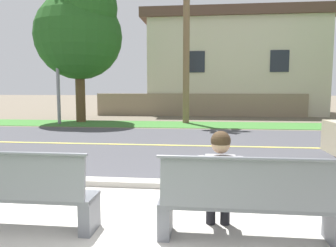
{
  "coord_description": "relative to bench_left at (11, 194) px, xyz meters",
  "views": [
    {
      "loc": [
        0.89,
        -3.12,
        1.72
      ],
      "look_at": [
        0.16,
        3.5,
        1.0
      ],
      "focal_mm": 34.58,
      "sensor_mm": 36.0,
      "label": 1
    }
  ],
  "objects": [
    {
      "name": "shade_tree_far_left",
      "position": [
        -3.88,
        12.41,
        4.19
      ],
      "size": [
        4.34,
        4.34,
        7.16
      ],
      "color": "brown",
      "rests_on": "ground_plane"
    },
    {
      "name": "ground_plane",
      "position": [
        1.4,
        7.57,
        -0.46
      ],
      "size": [
        140.0,
        140.0,
        0.0
      ],
      "primitive_type": "plane",
      "color": "#665B4C"
    },
    {
      "name": "streetlamp",
      "position": [
        -4.67,
        11.56,
        3.65
      ],
      "size": [
        0.24,
        2.1,
        7.2
      ],
      "color": "gray",
      "rests_on": "ground_plane"
    },
    {
      "name": "road_centre_line",
      "position": [
        1.4,
        6.07,
        -0.46
      ],
      "size": [
        48.0,
        0.14,
        0.01
      ],
      "primitive_type": "cube",
      "color": "#E0CC4C",
      "rests_on": "ground_plane"
    },
    {
      "name": "seated_person_grey",
      "position": [
        2.49,
        0.17,
        0.21
      ],
      "size": [
        0.52,
        0.68,
        1.25
      ],
      "color": "black",
      "rests_on": "ground_plane"
    },
    {
      "name": "bench_left",
      "position": [
        0.0,
        0.0,
        0.0
      ],
      "size": [
        2.03,
        0.48,
        1.01
      ],
      "color": "slate",
      "rests_on": "ground_plane"
    },
    {
      "name": "street_asphalt",
      "position": [
        1.4,
        6.07,
        -0.46
      ],
      "size": [
        52.0,
        8.0,
        0.01
      ],
      "primitive_type": "cube",
      "color": "#424247",
      "rests_on": "ground_plane"
    },
    {
      "name": "bench_right",
      "position": [
        2.81,
        0.0,
        0.0
      ],
      "size": [
        2.03,
        0.48,
        1.01
      ],
      "color": "slate",
      "rests_on": "ground_plane"
    },
    {
      "name": "far_verge_grass",
      "position": [
        1.4,
        11.77,
        -0.46
      ],
      "size": [
        48.0,
        2.8,
        0.02
      ],
      "primitive_type": "cube",
      "color": "#38702D",
      "rests_on": "ground_plane"
    },
    {
      "name": "house_across_street",
      "position": [
        4.26,
        19.92,
        2.93
      ],
      "size": [
        12.0,
        6.91,
        6.69
      ],
      "color": "beige",
      "rests_on": "ground_plane"
    },
    {
      "name": "garden_wall",
      "position": [
        1.99,
        16.72,
        0.24
      ],
      "size": [
        13.0,
        0.36,
        1.4
      ],
      "primitive_type": "cube",
      "color": "gray",
      "rests_on": "ground_plane"
    },
    {
      "name": "curb_edge",
      "position": [
        1.4,
        1.92,
        -0.41
      ],
      "size": [
        44.0,
        0.3,
        0.11
      ],
      "primitive_type": "cube",
      "color": "#ADA89E",
      "rests_on": "ground_plane"
    },
    {
      "name": "sidewalk_pavement",
      "position": [
        1.4,
        -0.03,
        -0.46
      ],
      "size": [
        44.0,
        3.6,
        0.01
      ],
      "primitive_type": "cube",
      "color": "#B7B2A8",
      "rests_on": "ground_plane"
    }
  ]
}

